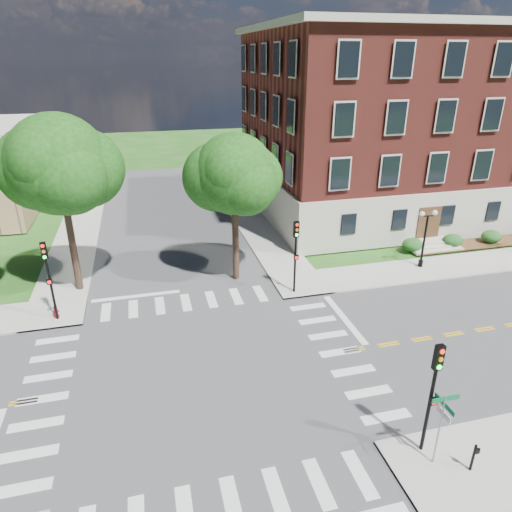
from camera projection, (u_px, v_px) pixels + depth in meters
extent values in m
plane|color=#1E4F16|center=(202.00, 374.00, 22.08)|extent=(160.00, 160.00, 0.00)
cube|color=#3D3D3F|center=(202.00, 374.00, 22.08)|extent=(90.00, 12.00, 0.01)
cube|color=#3D3D3F|center=(202.00, 374.00, 22.08)|extent=(12.00, 90.00, 0.01)
cube|color=#9E9B93|center=(493.00, 261.00, 34.12)|extent=(34.00, 3.50, 0.12)
cube|color=#9E9B93|center=(248.00, 214.00, 44.21)|extent=(3.50, 34.00, 0.12)
cube|color=#9E9B93|center=(80.00, 228.00, 40.72)|extent=(3.50, 34.00, 0.12)
cube|color=silver|center=(344.00, 319.00, 26.73)|extent=(0.40, 5.50, 0.00)
cube|color=#B4AE9E|center=(406.00, 184.00, 46.12)|extent=(30.00, 20.00, 4.20)
cube|color=maroon|center=(418.00, 101.00, 42.91)|extent=(29.55, 19.70, 11.80)
cube|color=#B4AE9E|center=(427.00, 29.00, 40.44)|extent=(30.60, 20.60, 0.50)
cube|color=#472D19|center=(429.00, 224.00, 36.47)|extent=(2.00, 0.10, 2.80)
cylinder|color=black|center=(74.00, 252.00, 28.95)|extent=(0.44, 0.44, 5.18)
sphere|color=#143C10|center=(59.00, 165.00, 26.70)|extent=(5.99, 5.99, 5.99)
cylinder|color=black|center=(236.00, 246.00, 30.60)|extent=(0.44, 0.44, 4.63)
sphere|color=#143C10|center=(234.00, 174.00, 28.63)|extent=(5.16, 5.16, 5.16)
cylinder|color=black|center=(428.00, 411.00, 16.96)|extent=(0.14, 0.14, 3.80)
cube|color=black|center=(439.00, 357.00, 16.00)|extent=(0.32, 0.22, 1.00)
cylinder|color=red|center=(442.00, 352.00, 15.75)|extent=(0.18, 0.05, 0.18)
cylinder|color=orange|center=(441.00, 360.00, 15.88)|extent=(0.18, 0.05, 0.18)
cylinder|color=#19E533|center=(439.00, 367.00, 16.01)|extent=(0.18, 0.05, 0.18)
cube|color=black|center=(434.00, 401.00, 16.56)|extent=(0.30, 0.12, 0.30)
cylinder|color=black|center=(295.00, 265.00, 28.82)|extent=(0.14, 0.14, 3.80)
cube|color=black|center=(296.00, 229.00, 27.85)|extent=(0.34, 0.25, 1.00)
cylinder|color=red|center=(297.00, 225.00, 27.61)|extent=(0.18, 0.07, 0.18)
cylinder|color=orange|center=(297.00, 230.00, 27.74)|extent=(0.18, 0.07, 0.18)
cylinder|color=#19E533|center=(297.00, 235.00, 27.87)|extent=(0.18, 0.07, 0.18)
cube|color=black|center=(296.00, 257.00, 28.42)|extent=(0.31, 0.15, 0.30)
cylinder|color=black|center=(52.00, 290.00, 25.74)|extent=(0.14, 0.14, 3.80)
cube|color=black|center=(44.00, 251.00, 24.77)|extent=(0.36, 0.28, 1.00)
cylinder|color=red|center=(42.00, 246.00, 24.52)|extent=(0.19, 0.09, 0.18)
cylinder|color=orange|center=(44.00, 252.00, 24.66)|extent=(0.19, 0.09, 0.18)
cylinder|color=#19E533|center=(45.00, 257.00, 24.79)|extent=(0.19, 0.09, 0.18)
cube|color=black|center=(49.00, 282.00, 25.33)|extent=(0.32, 0.18, 0.30)
cylinder|color=black|center=(421.00, 263.00, 33.00)|extent=(0.32, 0.32, 0.50)
cylinder|color=black|center=(424.00, 242.00, 32.34)|extent=(0.16, 0.16, 3.80)
cube|color=black|center=(428.00, 216.00, 31.56)|extent=(1.00, 0.06, 0.06)
sphere|color=white|center=(422.00, 214.00, 31.36)|extent=(0.36, 0.36, 0.36)
sphere|color=white|center=(435.00, 213.00, 31.59)|extent=(0.36, 0.36, 0.36)
cylinder|color=gray|center=(439.00, 430.00, 16.53)|extent=(0.07, 0.07, 3.10)
cube|color=#0B5B33|center=(446.00, 399.00, 15.95)|extent=(1.10, 0.03, 0.20)
cube|color=#0B5B33|center=(445.00, 404.00, 16.05)|extent=(0.03, 1.10, 0.20)
cube|color=silver|center=(444.00, 414.00, 16.24)|extent=(0.03, 0.75, 0.25)
cylinder|color=black|center=(473.00, 458.00, 16.59)|extent=(0.10, 0.10, 1.20)
cube|color=black|center=(478.00, 451.00, 16.30)|extent=(0.14, 0.08, 0.22)
cylinder|color=#AC0D18|center=(57.00, 316.00, 26.65)|extent=(0.32, 0.32, 0.10)
cylinder|color=#AC0D18|center=(56.00, 313.00, 26.55)|extent=(0.22, 0.22, 0.60)
sphere|color=#AC0D18|center=(55.00, 308.00, 26.42)|extent=(0.24, 0.24, 0.24)
cylinder|color=#AC0D18|center=(56.00, 311.00, 26.52)|extent=(0.35, 0.12, 0.12)
cylinder|color=#AC0D18|center=(56.00, 311.00, 26.52)|extent=(0.12, 0.35, 0.12)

